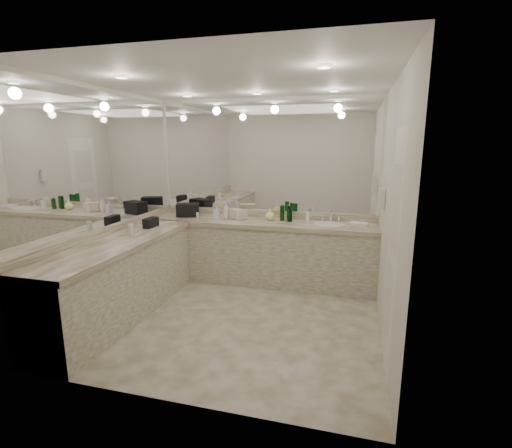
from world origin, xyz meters
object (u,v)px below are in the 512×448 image
(hand_towel, at_px, (359,224))
(soap_bottle_c, at_px, (270,214))
(wall_phone, at_px, (381,198))
(cream_cosmetic_case, at_px, (238,214))
(sink, at_px, (330,225))
(black_toiletry_bag, at_px, (188,210))
(soap_bottle_b, at_px, (216,212))
(soap_bottle_a, at_px, (226,210))

(hand_towel, xyz_separation_m, soap_bottle_c, (-1.22, 0.03, 0.07))
(wall_phone, bearing_deg, cream_cosmetic_case, 164.23)
(cream_cosmetic_case, distance_m, soap_bottle_c, 0.46)
(sink, bearing_deg, black_toiletry_bag, 178.88)
(hand_towel, xyz_separation_m, soap_bottle_b, (-2.01, -0.01, 0.07))
(sink, height_order, soap_bottle_b, soap_bottle_b)
(soap_bottle_b, bearing_deg, sink, -0.68)
(soap_bottle_a, relative_size, soap_bottle_c, 1.38)
(cream_cosmetic_case, bearing_deg, soap_bottle_c, 25.37)
(sink, height_order, hand_towel, hand_towel)
(black_toiletry_bag, bearing_deg, sink, -1.12)
(sink, bearing_deg, cream_cosmetic_case, 178.29)
(black_toiletry_bag, height_order, hand_towel, black_toiletry_bag)
(soap_bottle_b, height_order, soap_bottle_c, soap_bottle_b)
(sink, xyz_separation_m, hand_towel, (0.38, 0.03, 0.02))
(black_toiletry_bag, relative_size, hand_towel, 1.39)
(wall_phone, distance_m, cream_cosmetic_case, 2.02)
(sink, distance_m, soap_bottle_b, 1.64)
(wall_phone, xyz_separation_m, soap_bottle_b, (-2.24, 0.52, -0.36))
(soap_bottle_c, bearing_deg, sink, -4.15)
(soap_bottle_a, xyz_separation_m, soap_bottle_b, (-0.14, -0.03, -0.03))
(wall_phone, bearing_deg, soap_bottle_c, 158.77)
(sink, relative_size, hand_towel, 1.89)
(soap_bottle_a, height_order, soap_bottle_b, soap_bottle_a)
(soap_bottle_b, xyz_separation_m, soap_bottle_c, (0.80, 0.04, -0.00))
(cream_cosmetic_case, distance_m, hand_towel, 1.68)
(sink, relative_size, cream_cosmetic_case, 1.89)
(sink, xyz_separation_m, soap_bottle_a, (-1.49, 0.05, 0.12))
(cream_cosmetic_case, height_order, soap_bottle_a, soap_bottle_a)
(cream_cosmetic_case, height_order, hand_towel, cream_cosmetic_case)
(wall_phone, xyz_separation_m, cream_cosmetic_case, (-1.91, 0.54, -0.38))
(hand_towel, bearing_deg, sink, -175.41)
(sink, distance_m, wall_phone, 0.91)
(sink, relative_size, soap_bottle_b, 2.45)
(wall_phone, distance_m, soap_bottle_c, 1.59)
(hand_towel, height_order, soap_bottle_b, soap_bottle_b)
(wall_phone, bearing_deg, soap_bottle_b, 166.94)
(sink, distance_m, cream_cosmetic_case, 1.31)
(cream_cosmetic_case, relative_size, soap_bottle_c, 1.35)
(sink, xyz_separation_m, cream_cosmetic_case, (-1.30, 0.04, 0.07))
(cream_cosmetic_case, bearing_deg, sink, 20.95)
(black_toiletry_bag, bearing_deg, hand_towel, -0.24)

